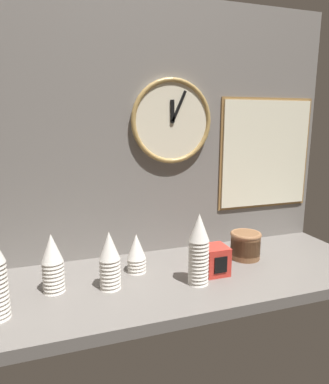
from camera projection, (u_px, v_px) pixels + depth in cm
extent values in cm
cube|color=slate|center=(175.00, 279.00, 129.40)|extent=(160.00, 56.00, 4.00)
cube|color=slate|center=(153.00, 131.00, 142.76)|extent=(160.00, 3.00, 105.00)
cone|color=white|center=(54.00, 278.00, 115.07)|extent=(7.30, 7.30, 9.78)
cone|color=white|center=(53.00, 274.00, 114.79)|extent=(7.30, 7.30, 9.78)
cone|color=white|center=(53.00, 270.00, 114.52)|extent=(7.30, 7.30, 9.78)
cone|color=white|center=(53.00, 267.00, 114.25)|extent=(7.30, 7.30, 9.78)
cone|color=white|center=(53.00, 263.00, 113.97)|extent=(7.30, 7.30, 9.78)
cone|color=white|center=(52.00, 259.00, 113.70)|extent=(7.30, 7.30, 9.78)
cone|color=white|center=(52.00, 256.00, 113.43)|extent=(7.30, 7.30, 9.78)
cone|color=white|center=(52.00, 252.00, 113.15)|extent=(7.30, 7.30, 9.78)
cone|color=white|center=(52.00, 248.00, 112.88)|extent=(7.30, 7.30, 9.78)
cone|color=white|center=(110.00, 275.00, 117.30)|extent=(7.30, 7.30, 9.78)
cone|color=white|center=(110.00, 271.00, 117.03)|extent=(7.30, 7.30, 9.78)
cone|color=white|center=(110.00, 268.00, 116.76)|extent=(7.30, 7.30, 9.78)
cone|color=white|center=(110.00, 264.00, 116.48)|extent=(7.30, 7.30, 9.78)
cone|color=white|center=(110.00, 260.00, 116.21)|extent=(7.30, 7.30, 9.78)
cone|color=white|center=(110.00, 257.00, 115.94)|extent=(7.30, 7.30, 9.78)
cone|color=white|center=(109.00, 253.00, 115.66)|extent=(7.30, 7.30, 9.78)
cone|color=white|center=(109.00, 249.00, 115.39)|extent=(7.30, 7.30, 9.78)
cone|color=white|center=(109.00, 246.00, 115.11)|extent=(7.30, 7.30, 9.78)
cone|color=white|center=(198.00, 270.00, 120.72)|extent=(7.30, 7.30, 9.78)
cone|color=white|center=(198.00, 267.00, 120.44)|extent=(7.30, 7.30, 9.78)
cone|color=white|center=(198.00, 263.00, 120.17)|extent=(7.30, 7.30, 9.78)
cone|color=white|center=(198.00, 260.00, 119.90)|extent=(7.30, 7.30, 9.78)
cone|color=white|center=(199.00, 256.00, 119.62)|extent=(7.30, 7.30, 9.78)
cone|color=white|center=(199.00, 253.00, 119.35)|extent=(7.30, 7.30, 9.78)
cone|color=white|center=(199.00, 249.00, 119.07)|extent=(7.30, 7.30, 9.78)
cone|color=white|center=(199.00, 246.00, 118.80)|extent=(7.30, 7.30, 9.78)
cone|color=white|center=(199.00, 242.00, 118.53)|extent=(7.30, 7.30, 9.78)
cone|color=white|center=(199.00, 238.00, 118.25)|extent=(7.30, 7.30, 9.78)
cone|color=white|center=(199.00, 235.00, 117.98)|extent=(7.30, 7.30, 9.78)
cone|color=white|center=(199.00, 231.00, 117.71)|extent=(7.30, 7.30, 9.78)
cone|color=white|center=(199.00, 227.00, 117.43)|extent=(7.30, 7.30, 9.78)
cone|color=white|center=(137.00, 259.00, 130.20)|extent=(7.30, 7.30, 9.78)
cone|color=white|center=(137.00, 256.00, 129.93)|extent=(7.30, 7.30, 9.78)
cone|color=white|center=(136.00, 253.00, 129.65)|extent=(7.30, 7.30, 9.78)
cone|color=white|center=(136.00, 250.00, 129.38)|extent=(7.30, 7.30, 9.78)
cone|color=white|center=(136.00, 246.00, 129.11)|extent=(7.30, 7.30, 9.78)
cylinder|color=brown|center=(245.00, 253.00, 143.61)|extent=(12.24, 12.24, 4.51)
cylinder|color=brown|center=(245.00, 248.00, 143.16)|extent=(12.24, 12.24, 4.51)
cylinder|color=brown|center=(245.00, 243.00, 142.70)|extent=(12.24, 12.24, 4.51)
cylinder|color=brown|center=(246.00, 238.00, 142.25)|extent=(12.24, 12.24, 4.51)
torus|color=#946542|center=(246.00, 234.00, 141.92)|extent=(12.88, 12.88, 1.62)
cylinder|color=beige|center=(172.00, 121.00, 141.73)|extent=(34.28, 1.80, 34.28)
torus|color=#AD894C|center=(172.00, 121.00, 140.98)|extent=(34.89, 1.98, 34.89)
cube|color=black|center=(172.00, 111.00, 139.61)|extent=(1.71, 0.60, 8.60)
cube|color=black|center=(179.00, 106.00, 140.13)|extent=(6.52, 0.60, 12.62)
cylinder|color=black|center=(173.00, 121.00, 140.52)|extent=(1.71, 0.60, 1.71)
cube|color=olive|center=(265.00, 154.00, 160.14)|extent=(47.45, 0.60, 51.00)
cube|color=#EFEACC|center=(266.00, 154.00, 159.75)|extent=(45.05, 1.20, 48.60)
cube|color=red|center=(215.00, 260.00, 128.53)|extent=(9.11, 9.43, 10.83)
cube|color=black|center=(221.00, 265.00, 123.97)|extent=(5.01, 0.40, 6.06)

